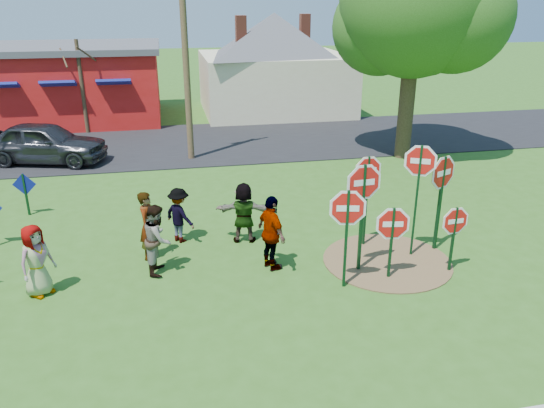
{
  "coord_description": "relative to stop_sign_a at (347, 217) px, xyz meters",
  "views": [
    {
      "loc": [
        -0.68,
        -12.07,
        6.2
      ],
      "look_at": [
        1.87,
        0.59,
        1.14
      ],
      "focal_mm": 35.0,
      "sensor_mm": 36.0,
      "label": 1
    }
  ],
  "objects": [
    {
      "name": "ground",
      "position": [
        -3.04,
        1.94,
        -1.71
      ],
      "size": [
        120.0,
        120.0,
        0.0
      ],
      "primitive_type": "plane",
      "color": "#2E5819",
      "rests_on": "ground"
    },
    {
      "name": "road",
      "position": [
        -3.04,
        13.44,
        -1.69
      ],
      "size": [
        120.0,
        7.5,
        0.04
      ],
      "primitive_type": "cube",
      "color": "black",
      "rests_on": "ground"
    },
    {
      "name": "dirt_patch",
      "position": [
        1.46,
        0.94,
        -1.7
      ],
      "size": [
        3.2,
        3.2,
        0.03
      ],
      "primitive_type": "cylinder",
      "color": "brown",
      "rests_on": "ground"
    },
    {
      "name": "red_building",
      "position": [
        -8.54,
        19.93,
        0.25
      ],
      "size": [
        9.4,
        7.69,
        3.9
      ],
      "color": "#A51310",
      "rests_on": "ground"
    },
    {
      "name": "cream_house",
      "position": [
        2.46,
        19.94,
        1.21
      ],
      "size": [
        9.4,
        9.4,
        6.5
      ],
      "color": "beige",
      "rests_on": "ground"
    },
    {
      "name": "stop_sign_a",
      "position": [
        0.0,
        0.0,
        0.0
      ],
      "size": [
        1.09,
        0.26,
        2.49
      ],
      "rotation": [
        0.0,
        0.0,
        -0.22
      ],
      "color": "#0D3218",
      "rests_on": "ground"
    },
    {
      "name": "stop_sign_b",
      "position": [
        1.21,
        1.96,
        0.17
      ],
      "size": [
        0.96,
        0.07,
        2.59
      ],
      "rotation": [
        0.0,
        0.0,
        0.04
      ],
      "color": "#0D3218",
      "rests_on": "ground"
    },
    {
      "name": "stop_sign_c",
      "position": [
        2.2,
        1.16,
        0.45
      ],
      "size": [
        0.96,
        0.49,
        3.06
      ],
      "rotation": [
        0.0,
        0.0,
        -0.46
      ],
      "color": "#0D3218",
      "rests_on": "ground"
    },
    {
      "name": "stop_sign_d",
      "position": [
        2.94,
        1.34,
        0.21
      ],
      "size": [
        1.07,
        0.51,
        2.7
      ],
      "rotation": [
        0.0,
        0.0,
        0.43
      ],
      "color": "#0D3218",
      "rests_on": "ground"
    },
    {
      "name": "stop_sign_e",
      "position": [
        1.16,
        0.17,
        -0.45
      ],
      "size": [
        1.06,
        0.2,
        1.92
      ],
      "rotation": [
        0.0,
        0.0,
        -0.17
      ],
      "color": "#0D3218",
      "rests_on": "ground"
    },
    {
      "name": "stop_sign_f",
      "position": [
        2.73,
        0.18,
        -0.49
      ],
      "size": [
        0.92,
        0.09,
        1.78
      ],
      "rotation": [
        0.0,
        0.0,
        0.08
      ],
      "color": "#0D3218",
      "rests_on": "ground"
    },
    {
      "name": "stop_sign_g",
      "position": [
        0.6,
        0.67,
        0.26
      ],
      "size": [
        1.16,
        0.12,
        2.83
      ],
      "rotation": [
        0.0,
        0.0,
        0.09
      ],
      "color": "#0D3218",
      "rests_on": "ground"
    },
    {
      "name": "blue_diamond_d",
      "position": [
        -8.03,
        5.97,
        -0.9
      ],
      "size": [
        0.69,
        0.1,
        1.33
      ],
      "rotation": [
        0.0,
        0.0,
        -0.12
      ],
      "color": "#0D3218",
      "rests_on": "ground"
    },
    {
      "name": "person_a",
      "position": [
        -6.74,
        1.01,
        -0.88
      ],
      "size": [
        0.93,
        0.96,
        1.66
      ],
      "primitive_type": "imported",
      "rotation": [
        0.0,
        0.0,
        0.86
      ],
      "color": "#3D4D81",
      "rests_on": "ground"
    },
    {
      "name": "person_b",
      "position": [
        -4.35,
        2.35,
        -0.83
      ],
      "size": [
        0.63,
        0.75,
        1.77
      ],
      "primitive_type": "imported",
      "rotation": [
        0.0,
        0.0,
        1.2
      ],
      "color": "#257B6C",
      "rests_on": "ground"
    },
    {
      "name": "person_c",
      "position": [
        -4.12,
        1.56,
        -0.86
      ],
      "size": [
        0.77,
        0.93,
        1.71
      ],
      "primitive_type": "imported",
      "rotation": [
        0.0,
        0.0,
        1.41
      ],
      "color": "#91543B",
      "rests_on": "ground"
    },
    {
      "name": "person_d",
      "position": [
        -3.57,
        3.18,
        -0.96
      ],
      "size": [
        1.06,
        1.11,
        1.51
      ],
      "primitive_type": "imported",
      "rotation": [
        0.0,
        0.0,
        2.28
      ],
      "color": "#2D2D31",
      "rests_on": "ground"
    },
    {
      "name": "person_e",
      "position": [
        -1.46,
        1.16,
        -0.78
      ],
      "size": [
        0.81,
        1.19,
        1.88
      ],
      "primitive_type": "imported",
      "rotation": [
        0.0,
        0.0,
        1.92
      ],
      "color": "#532E5D",
      "rests_on": "ground"
    },
    {
      "name": "person_f",
      "position": [
        -1.87,
        2.84,
        -0.88
      ],
      "size": [
        1.61,
        0.8,
        1.66
      ],
      "primitive_type": "imported",
      "rotation": [
        0.0,
        0.0,
        2.93
      ],
      "color": "#1D5B2A",
      "rests_on": "ground"
    },
    {
      "name": "suv",
      "position": [
        -8.51,
        11.54,
        -0.87
      ],
      "size": [
        5.07,
        3.11,
        1.61
      ],
      "primitive_type": "imported",
      "rotation": [
        0.0,
        0.0,
        1.3
      ],
      "color": "#2B2B2F",
      "rests_on": "road"
    },
    {
      "name": "utility_pole",
      "position": [
        -2.83,
        11.02,
        2.6
      ],
      "size": [
        1.87,
        0.92,
        8.19
      ],
      "rotation": [
        0.0,
        0.0,
        0.42
      ],
      "color": "#4C3823",
      "rests_on": "ground"
    },
    {
      "name": "leafy_tree",
      "position": [
        5.91,
        9.63,
        4.06
      ],
      "size": [
        6.31,
        5.75,
        8.96
      ],
      "color": "#382819",
      "rests_on": "ground"
    },
    {
      "name": "bare_tree_east",
      "position": [
        -7.53,
        16.44,
        1.13
      ],
      "size": [
        1.8,
        1.8,
        4.4
      ],
      "color": "#382819",
      "rests_on": "ground"
    }
  ]
}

